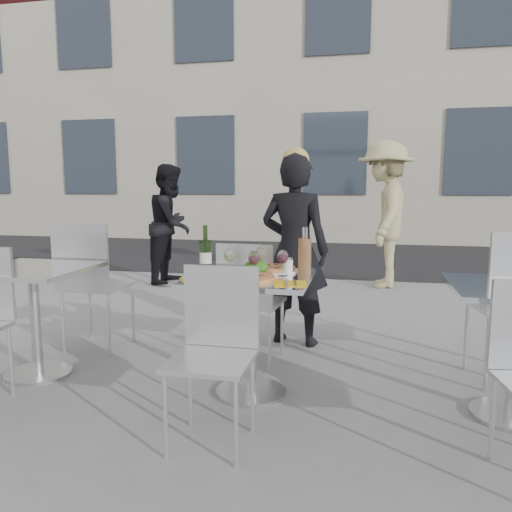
% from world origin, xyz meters
% --- Properties ---
extents(ground, '(80.00, 80.00, 0.00)m').
position_xyz_m(ground, '(0.00, 0.00, 0.00)').
color(ground, slate).
extents(street_asphalt, '(24.00, 5.00, 0.00)m').
position_xyz_m(street_asphalt, '(0.00, 6.50, 0.00)').
color(street_asphalt, black).
rests_on(street_asphalt, ground).
extents(building_facade, '(24.00, 3.00, 10.00)m').
position_xyz_m(building_facade, '(0.00, 10.00, 5.00)').
color(building_facade, '#B1A992').
rests_on(building_facade, ground).
extents(main_table, '(0.72, 0.72, 0.75)m').
position_xyz_m(main_table, '(0.00, 0.00, 0.54)').
color(main_table, '#B7BABF').
rests_on(main_table, ground).
extents(side_table_left, '(0.72, 0.72, 0.75)m').
position_xyz_m(side_table_left, '(-1.50, 0.00, 0.54)').
color(side_table_left, '#B7BABF').
rests_on(side_table_left, ground).
extents(chair_far, '(0.44, 0.45, 0.90)m').
position_xyz_m(chair_far, '(-0.12, 0.49, 0.53)').
color(chair_far, silver).
rests_on(chair_far, ground).
extents(chair_near, '(0.40, 0.41, 0.88)m').
position_xyz_m(chair_near, '(-0.06, -0.56, 0.52)').
color(chair_near, silver).
rests_on(chair_near, ground).
extents(side_chair_lfar, '(0.46, 0.48, 1.01)m').
position_xyz_m(side_chair_lfar, '(-1.39, 0.53, 0.60)').
color(side_chair_lfar, silver).
rests_on(side_chair_lfar, ground).
extents(woman_diner, '(0.62, 0.47, 1.54)m').
position_xyz_m(woman_diner, '(0.12, 1.08, 0.77)').
color(woman_diner, black).
rests_on(woman_diner, ground).
extents(pedestrian_a, '(0.60, 0.77, 1.57)m').
position_xyz_m(pedestrian_a, '(-1.85, 3.36, 0.79)').
color(pedestrian_a, black).
rests_on(pedestrian_a, ground).
extents(pedestrian_b, '(0.75, 1.23, 1.86)m').
position_xyz_m(pedestrian_b, '(0.92, 3.66, 0.93)').
color(pedestrian_b, tan).
rests_on(pedestrian_b, ground).
extents(pizza_near, '(0.35, 0.35, 0.02)m').
position_xyz_m(pizza_near, '(-0.01, -0.11, 0.76)').
color(pizza_near, tan).
rests_on(pizza_near, main_table).
extents(pizza_far, '(0.31, 0.31, 0.03)m').
position_xyz_m(pizza_far, '(0.11, 0.19, 0.77)').
color(pizza_far, white).
rests_on(pizza_far, main_table).
extents(salad_plate, '(0.22, 0.22, 0.09)m').
position_xyz_m(salad_plate, '(0.02, 0.07, 0.79)').
color(salad_plate, white).
rests_on(salad_plate, main_table).
extents(wine_bottle, '(0.07, 0.08, 0.29)m').
position_xyz_m(wine_bottle, '(-0.31, 0.08, 0.86)').
color(wine_bottle, '#305520').
rests_on(wine_bottle, main_table).
extents(carafe, '(0.08, 0.08, 0.29)m').
position_xyz_m(carafe, '(0.31, 0.14, 0.87)').
color(carafe, tan).
rests_on(carafe, main_table).
extents(sugar_shaker, '(0.06, 0.06, 0.11)m').
position_xyz_m(sugar_shaker, '(0.21, 0.10, 0.80)').
color(sugar_shaker, white).
rests_on(sugar_shaker, main_table).
extents(wineglass_white_a, '(0.07, 0.07, 0.16)m').
position_xyz_m(wineglass_white_a, '(-0.14, 0.03, 0.86)').
color(wineglass_white_a, white).
rests_on(wineglass_white_a, main_table).
extents(wineglass_white_b, '(0.07, 0.07, 0.16)m').
position_xyz_m(wineglass_white_b, '(0.03, 0.14, 0.86)').
color(wineglass_white_b, white).
rests_on(wineglass_white_b, main_table).
extents(wineglass_red_a, '(0.07, 0.07, 0.16)m').
position_xyz_m(wineglass_red_a, '(0.03, -0.04, 0.86)').
color(wineglass_red_a, white).
rests_on(wineglass_red_a, main_table).
extents(wineglass_red_b, '(0.07, 0.07, 0.16)m').
position_xyz_m(wineglass_red_b, '(0.19, 0.05, 0.86)').
color(wineglass_red_b, white).
rests_on(wineglass_red_b, main_table).
extents(napkin_left, '(0.24, 0.24, 0.01)m').
position_xyz_m(napkin_left, '(-0.27, -0.21, 0.75)').
color(napkin_left, yellow).
rests_on(napkin_left, main_table).
extents(napkin_right, '(0.21, 0.21, 0.01)m').
position_xyz_m(napkin_right, '(0.27, -0.20, 0.75)').
color(napkin_right, yellow).
rests_on(napkin_right, main_table).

